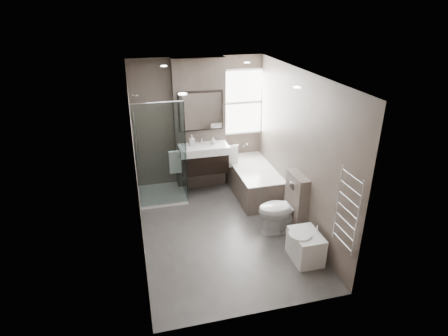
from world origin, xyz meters
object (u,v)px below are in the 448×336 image
object	(u,v)px
toilet	(283,209)
bidet	(305,246)
vanity	(204,158)
bathtub	(253,179)

from	to	relation	value
toilet	bidet	world-z (taller)	toilet
vanity	toilet	xyz separation A→B (m)	(0.97, -1.70, -0.33)
vanity	bathtub	xyz separation A→B (m)	(0.92, -0.33, -0.43)
vanity	toilet	world-z (taller)	vanity
vanity	toilet	bearing A→B (deg)	-60.28
bidet	bathtub	bearing A→B (deg)	92.35
vanity	bathtub	bearing A→B (deg)	-19.37
vanity	bathtub	distance (m)	1.07
bathtub	vanity	bearing A→B (deg)	160.63
vanity	toilet	distance (m)	1.98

